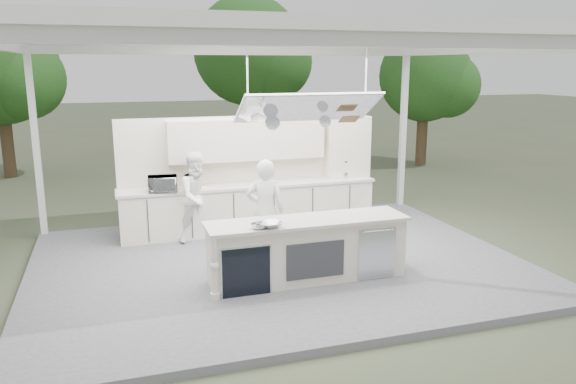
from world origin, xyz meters
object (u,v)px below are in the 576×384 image
object	(u,v)px
head_chef	(265,211)
sous_chef	(198,197)
demo_island	(306,250)
back_counter	(250,207)

from	to	relation	value
head_chef	sous_chef	size ratio (longest dim) A/B	1.03
demo_island	sous_chef	size ratio (longest dim) A/B	1.85
head_chef	sous_chef	distance (m)	1.70
back_counter	demo_island	bearing A→B (deg)	-86.37
back_counter	sous_chef	distance (m)	1.18
back_counter	sous_chef	size ratio (longest dim) A/B	3.02
demo_island	sous_chef	world-z (taller)	sous_chef
demo_island	back_counter	xyz separation A→B (m)	(-0.18, 2.81, 0.00)
demo_island	sous_chef	bearing A→B (deg)	116.92
back_counter	sous_chef	xyz separation A→B (m)	(-1.07, -0.35, 0.36)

